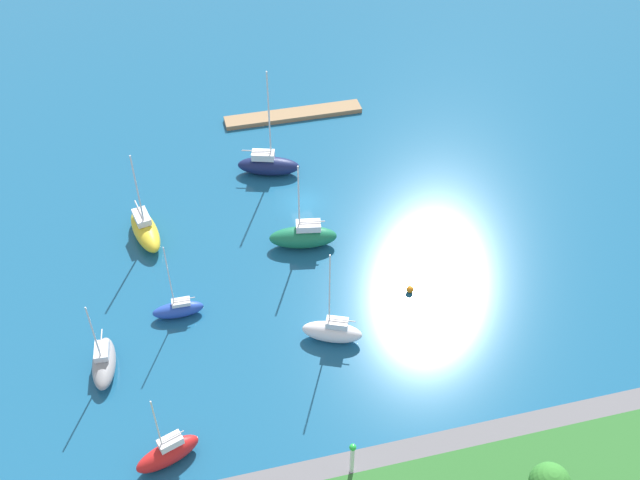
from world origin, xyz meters
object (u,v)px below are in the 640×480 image
Objects in this scene: sailboat_gray_inner_mooring at (104,362)px; sailboat_navy_near_pier at (268,165)px; harbor_beacon at (352,456)px; sailboat_red_lone_north at (168,453)px; mooring_buoy_orange at (410,289)px; sailboat_yellow_east_end at (145,229)px; sailboat_green_outer_mooring at (303,236)px; sailboat_white_center_basin at (332,331)px; pier_dock at (293,115)px; sailboat_blue_far_north at (178,309)px.

sailboat_gray_inner_mooring is 0.63× the size of sailboat_navy_near_pier.
harbor_beacon is 0.44× the size of sailboat_red_lone_north.
harbor_beacon is 22.15m from mooring_buoy_orange.
sailboat_navy_near_pier is (-20.21, -25.71, 0.33)m from sailboat_gray_inner_mooring.
sailboat_green_outer_mooring is (-16.55, 5.36, 0.12)m from sailboat_yellow_east_end.
sailboat_white_center_basin is at bearing 24.22° from mooring_buoy_orange.
mooring_buoy_orange is (-10.25, 23.10, -0.91)m from sailboat_navy_near_pier.
sailboat_red_lone_north is at bearing 66.55° from pier_dock.
harbor_beacon is 0.27× the size of sailboat_navy_near_pier.
sailboat_red_lone_north is at bearing -12.33° from sailboat_yellow_east_end.
sailboat_green_outer_mooring reaches higher than sailboat_blue_far_north.
sailboat_gray_inner_mooring is 0.79× the size of sailboat_white_center_basin.
sailboat_blue_far_north is 15.83m from sailboat_green_outer_mooring.
sailboat_gray_inner_mooring is (19.02, -16.12, -2.38)m from harbor_beacon.
pier_dock is 1.63× the size of sailboat_yellow_east_end.
pier_dock is 12.95m from sailboat_navy_near_pier.
pier_dock is 1.67× the size of sailboat_white_center_basin.
harbor_beacon is (6.80, 53.46, 3.04)m from pier_dock.
pier_dock is 2.12× the size of sailboat_gray_inner_mooring.
sailboat_navy_near_pier is (-15.33, -36.65, 0.15)m from sailboat_red_lone_north.
mooring_buoy_orange is (-9.26, -4.16, -0.78)m from sailboat_white_center_basin.
sailboat_blue_far_north is 23.32m from mooring_buoy_orange.
sailboat_red_lone_north is at bearing 27.91° from mooring_buoy_orange.
sailboat_white_center_basin is (-13.94, 6.58, 0.29)m from sailboat_blue_far_north.
mooring_buoy_orange is at bearing -132.94° from sailboat_white_center_basin.
sailboat_yellow_east_end reaches higher than sailboat_red_lone_north.
sailboat_yellow_east_end reaches higher than harbor_beacon.
harbor_beacon is at bearing 95.20° from sailboat_green_outer_mooring.
pier_dock is at bearing -97.25° from harbor_beacon.
pier_dock is at bearing -118.97° from sailboat_blue_far_north.
sailboat_white_center_basin is 13.56m from sailboat_green_outer_mooring.
sailboat_green_outer_mooring is 13.90× the size of mooring_buoy_orange.
mooring_buoy_orange is (-30.46, -2.62, -0.58)m from sailboat_gray_inner_mooring.
sailboat_gray_inner_mooring is (7.26, 5.03, 0.09)m from sailboat_blue_far_north.
harbor_beacon is 25.04m from sailboat_gray_inner_mooring.
pier_dock is at bearing -89.57° from sailboat_green_outer_mooring.
sailboat_yellow_east_end is 1.03× the size of sailboat_white_center_basin.
sailboat_white_center_basin reaches higher than pier_dock.
sailboat_navy_near_pier is (-1.19, -41.83, -2.05)m from harbor_beacon.
sailboat_red_lone_north is 28.95m from mooring_buoy_orange.
sailboat_gray_inner_mooring is 24.60m from sailboat_green_outer_mooring.
harbor_beacon is at bearing 54.09° from sailboat_gray_inner_mooring.
pier_dock is 35.03m from mooring_buoy_orange.
sailboat_yellow_east_end reaches higher than sailboat_blue_far_north.
pier_dock is 37.26m from sailboat_blue_far_north.
mooring_buoy_orange is at bearing 99.27° from sailboat_gray_inner_mooring.
sailboat_gray_inner_mooring reaches higher than sailboat_red_lone_north.
harbor_beacon is 0.33× the size of sailboat_yellow_east_end.
sailboat_red_lone_north is 0.77× the size of sailboat_white_center_basin.
sailboat_yellow_east_end is at bearing -67.16° from harbor_beacon.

